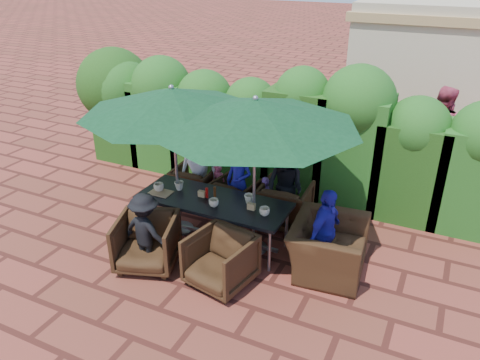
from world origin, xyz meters
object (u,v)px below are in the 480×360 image
at_px(umbrella_right, 255,113).
at_px(chair_near_left, 146,240).
at_px(umbrella_left, 172,101).
at_px(chair_far_mid, 236,195).
at_px(chair_far_right, 285,202).
at_px(chair_near_right, 220,258).
at_px(dining_table, 213,204).
at_px(chair_end_right, 328,240).
at_px(chair_far_left, 195,183).

height_order(umbrella_right, chair_near_left, umbrella_right).
height_order(umbrella_left, chair_far_mid, umbrella_left).
relative_size(chair_far_right, chair_near_right, 1.00).
xyz_separation_m(chair_near_left, chair_near_right, (1.17, 0.08, -0.02)).
xyz_separation_m(dining_table, chair_end_right, (1.83, 0.04, -0.16)).
distance_m(umbrella_left, chair_far_mid, 2.14).
bearing_deg(chair_far_left, umbrella_right, 146.04).
relative_size(dining_table, chair_near_right, 2.87).
distance_m(chair_far_left, chair_near_left, 2.06).
bearing_deg(chair_end_right, chair_far_right, 41.55).
relative_size(chair_far_mid, chair_far_right, 0.87).
bearing_deg(chair_far_left, dining_table, 129.65).
height_order(dining_table, chair_near_right, chair_near_right).
xyz_separation_m(chair_near_right, chair_end_right, (1.24, 0.94, 0.10)).
relative_size(chair_far_mid, chair_near_right, 0.87).
relative_size(umbrella_right, chair_far_mid, 4.14).
relative_size(dining_table, chair_far_right, 2.88).
bearing_deg(umbrella_right, chair_near_left, -139.35).
relative_size(chair_near_left, chair_near_right, 1.04).
xyz_separation_m(dining_table, chair_near_right, (0.59, -0.90, -0.26)).
xyz_separation_m(umbrella_left, chair_far_right, (1.51, 0.93, -1.80)).
relative_size(dining_table, chair_end_right, 2.04).
relative_size(dining_table, umbrella_left, 0.86).
bearing_deg(chair_far_right, chair_near_left, 52.40).
bearing_deg(chair_far_left, chair_end_right, 157.32).
distance_m(dining_table, chair_far_mid, 1.01).
xyz_separation_m(umbrella_right, chair_end_right, (1.18, -0.03, -1.70)).
height_order(umbrella_left, chair_far_right, umbrella_left).
distance_m(umbrella_left, chair_near_right, 2.41).
relative_size(umbrella_left, chair_far_mid, 3.85).
height_order(chair_far_right, chair_near_left, chair_near_left).
height_order(dining_table, umbrella_right, umbrella_right).
relative_size(chair_near_left, chair_end_right, 0.74).
height_order(chair_near_left, chair_near_right, chair_near_left).
xyz_separation_m(umbrella_left, chair_far_mid, (0.60, 0.88, -1.85)).
bearing_deg(umbrella_right, chair_near_right, -93.74).
height_order(chair_far_mid, chair_near_left, chair_near_left).
xyz_separation_m(umbrella_right, chair_near_right, (-0.06, -0.97, -1.80)).
height_order(umbrella_left, chair_far_left, umbrella_left).
distance_m(umbrella_right, chair_near_right, 2.05).
relative_size(umbrella_right, chair_far_left, 3.96).
distance_m(dining_table, umbrella_left, 1.69).
bearing_deg(chair_far_right, chair_near_right, 80.70).
xyz_separation_m(chair_far_left, chair_end_right, (2.79, -1.00, 0.13)).
xyz_separation_m(chair_far_left, chair_far_right, (1.78, -0.05, 0.04)).
xyz_separation_m(chair_far_right, chair_near_left, (-1.40, -1.98, 0.02)).
bearing_deg(umbrella_left, chair_far_left, 105.59).
bearing_deg(chair_far_left, chair_far_mid, 171.15).
bearing_deg(chair_near_left, chair_far_mid, 56.79).
distance_m(umbrella_left, chair_far_right, 2.53).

